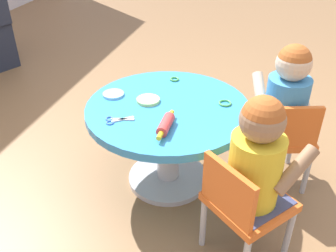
% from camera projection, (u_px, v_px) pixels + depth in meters
% --- Properties ---
extents(ground_plane, '(10.00, 10.00, 0.00)m').
position_uv_depth(ground_plane, '(168.00, 179.00, 2.13)').
color(ground_plane, olive).
extents(craft_table, '(0.82, 0.82, 0.48)m').
position_uv_depth(craft_table, '(168.00, 127.00, 1.94)').
color(craft_table, silver).
rests_on(craft_table, ground).
extents(child_chair_left, '(0.42, 0.42, 0.54)m').
position_uv_depth(child_chair_left, '(244.00, 204.00, 1.54)').
color(child_chair_left, '#B7B7BC').
rests_on(child_chair_left, ground).
extents(seated_child_left, '(0.44, 0.43, 0.51)m').
position_uv_depth(seated_child_left, '(258.00, 156.00, 1.43)').
color(seated_child_left, '#3F4772').
rests_on(seated_child_left, ground).
extents(child_chair_right, '(0.38, 0.38, 0.54)m').
position_uv_depth(child_chair_right, '(282.00, 136.00, 1.95)').
color(child_chair_right, '#B7B7BC').
rests_on(child_chair_right, ground).
extents(seated_child_right, '(0.41, 0.36, 0.51)m').
position_uv_depth(seated_child_right, '(287.00, 94.00, 1.86)').
color(seated_child_right, '#3F4772').
rests_on(seated_child_right, ground).
extents(rolling_pin, '(0.23, 0.05, 0.05)m').
position_uv_depth(rolling_pin, '(166.00, 124.00, 1.68)').
color(rolling_pin, '#D83F3F').
rests_on(rolling_pin, craft_table).
extents(craft_scissors, '(0.11, 0.14, 0.01)m').
position_uv_depth(craft_scissors, '(115.00, 120.00, 1.75)').
color(craft_scissors, silver).
rests_on(craft_scissors, craft_table).
extents(playdough_blob_0, '(0.11, 0.11, 0.01)m').
position_uv_depth(playdough_blob_0, '(113.00, 94.00, 1.96)').
color(playdough_blob_0, '#8CCCF2').
rests_on(playdough_blob_0, craft_table).
extents(playdough_blob_1, '(0.12, 0.12, 0.02)m').
position_uv_depth(playdough_blob_1, '(148.00, 100.00, 1.90)').
color(playdough_blob_1, '#B2E58C').
rests_on(playdough_blob_1, craft_table).
extents(cookie_cutter_0, '(0.07, 0.07, 0.01)m').
position_uv_depth(cookie_cutter_0, '(225.00, 103.00, 1.88)').
color(cookie_cutter_0, '#4CB259').
rests_on(cookie_cutter_0, craft_table).
extents(cookie_cutter_1, '(0.05, 0.05, 0.01)m').
position_uv_depth(cookie_cutter_1, '(175.00, 79.00, 2.11)').
color(cookie_cutter_1, '#4CB259').
rests_on(cookie_cutter_1, craft_table).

